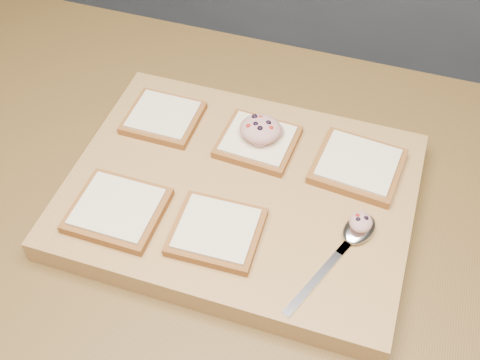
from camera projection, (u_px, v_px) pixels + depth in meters
The scene contains 9 objects.
cutting_board at pixel (240, 195), 0.89m from camera, with size 0.50×0.38×0.04m, color tan.
bread_far_left at pixel (163, 117), 0.95m from camera, with size 0.11×0.10×0.02m.
bread_far_center at pixel (258, 141), 0.92m from camera, with size 0.12×0.11×0.02m.
bread_far_right at pixel (358, 166), 0.89m from camera, with size 0.13×0.12×0.02m.
bread_near_left at pixel (118, 210), 0.83m from camera, with size 0.12×0.11×0.02m.
bread_near_center at pixel (217, 231), 0.81m from camera, with size 0.12×0.11×0.02m.
tuna_salad_dollop at pixel (260, 129), 0.90m from camera, with size 0.06×0.06×0.03m.
spoon at pixel (353, 236), 0.81m from camera, with size 0.10×0.19×0.01m.
spoon_salad at pixel (361, 222), 0.80m from camera, with size 0.03×0.03×0.02m.
Camera 1 is at (0.02, -0.52, 1.61)m, focal length 45.00 mm.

